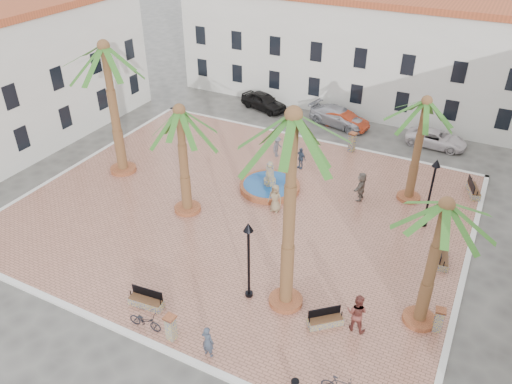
% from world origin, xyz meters
% --- Properties ---
extents(ground, '(120.00, 120.00, 0.00)m').
position_xyz_m(ground, '(0.00, 0.00, 0.00)').
color(ground, '#56544F').
rests_on(ground, ground).
extents(plaza, '(26.00, 22.00, 0.15)m').
position_xyz_m(plaza, '(0.00, 0.00, 0.07)').
color(plaza, '#AB6C58').
rests_on(plaza, ground).
extents(kerb_n, '(26.30, 0.30, 0.16)m').
position_xyz_m(kerb_n, '(0.00, 11.00, 0.08)').
color(kerb_n, silver).
rests_on(kerb_n, ground).
extents(kerb_s, '(26.30, 0.30, 0.16)m').
position_xyz_m(kerb_s, '(0.00, -11.00, 0.08)').
color(kerb_s, silver).
rests_on(kerb_s, ground).
extents(kerb_e, '(0.30, 22.30, 0.16)m').
position_xyz_m(kerb_e, '(13.00, 0.00, 0.08)').
color(kerb_e, silver).
rests_on(kerb_e, ground).
extents(kerb_w, '(0.30, 22.30, 0.16)m').
position_xyz_m(kerb_w, '(-13.00, 0.00, 0.08)').
color(kerb_w, silver).
rests_on(kerb_w, ground).
extents(building_north, '(30.40, 7.40, 9.50)m').
position_xyz_m(building_north, '(-0.00, 19.99, 4.77)').
color(building_north, silver).
rests_on(building_north, ground).
extents(building_west, '(6.40, 24.40, 10.00)m').
position_xyz_m(building_west, '(-19.00, 0.00, 5.02)').
color(building_west, silver).
rests_on(building_west, ground).
extents(fountain, '(3.90, 3.90, 2.01)m').
position_xyz_m(fountain, '(0.56, 2.81, 0.42)').
color(fountain, '#A35330').
rests_on(fountain, plaza).
extents(palm_nw, '(5.72, 5.72, 9.01)m').
position_xyz_m(palm_nw, '(-9.48, 0.36, 7.80)').
color(palm_nw, '#A35330').
rests_on(palm_nw, plaza).
extents(palm_sw, '(5.21, 5.21, 6.88)m').
position_xyz_m(palm_sw, '(-2.82, -1.66, 5.85)').
color(palm_sw, '#A35330').
rests_on(palm_sw, plaza).
extents(palm_s, '(5.24, 5.24, 9.98)m').
position_xyz_m(palm_s, '(5.71, -6.10, 8.80)').
color(palm_s, '#A35330').
rests_on(palm_s, plaza).
extents(palm_e, '(4.86, 4.86, 6.69)m').
position_xyz_m(palm_e, '(11.59, -4.40, 5.73)').
color(palm_e, '#A35330').
rests_on(palm_e, plaza).
extents(palm_ne, '(4.75, 4.75, 6.84)m').
position_xyz_m(palm_ne, '(8.85, 5.77, 5.89)').
color(palm_ne, '#A35330').
rests_on(palm_ne, plaza).
extents(bench_s, '(1.76, 0.69, 0.90)m').
position_xyz_m(bench_s, '(-0.05, -9.29, 0.41)').
color(bench_s, gray).
rests_on(bench_s, plaza).
extents(bench_se, '(1.55, 1.45, 0.86)m').
position_xyz_m(bench_se, '(7.87, -6.58, 0.39)').
color(bench_se, gray).
rests_on(bench_se, plaza).
extents(bench_e, '(0.79, 1.76, 0.89)m').
position_xyz_m(bench_e, '(11.82, 0.35, 0.40)').
color(bench_e, gray).
rests_on(bench_e, plaza).
extents(bench_ne, '(1.08, 1.87, 0.94)m').
position_xyz_m(bench_ne, '(12.38, 8.19, 0.42)').
color(bench_ne, gray).
rests_on(bench_ne, plaza).
extents(lamppost_s, '(0.47, 0.47, 4.30)m').
position_xyz_m(lamppost_s, '(3.93, -6.47, 3.06)').
color(lamppost_s, black).
rests_on(lamppost_s, plaza).
extents(lamppost_e, '(0.47, 0.47, 4.34)m').
position_xyz_m(lamppost_e, '(10.28, 3.28, 3.09)').
color(lamppost_e, black).
rests_on(lamppost_e, plaza).
extents(bollard_se, '(0.50, 0.50, 1.32)m').
position_xyz_m(bollard_se, '(2.18, -10.38, 0.83)').
color(bollard_se, gray).
rests_on(bollard_se, plaza).
extents(bollard_n, '(0.63, 0.63, 1.46)m').
position_xyz_m(bollard_n, '(3.62, 10.40, 0.91)').
color(bollard_n, gray).
rests_on(bollard_n, plaza).
extents(bollard_e, '(0.51, 0.51, 1.25)m').
position_xyz_m(bollard_e, '(12.40, -4.61, 0.80)').
color(bollard_e, gray).
rests_on(bollard_e, plaza).
extents(cyclist_a, '(0.62, 0.43, 1.60)m').
position_xyz_m(cyclist_a, '(4.07, -10.40, 0.95)').
color(cyclist_a, '#363E4E').
rests_on(cyclist_a, plaza).
extents(bicycle_a, '(1.66, 0.68, 0.85)m').
position_xyz_m(bicycle_a, '(0.78, -10.40, 0.58)').
color(bicycle_a, black).
rests_on(bicycle_a, plaza).
extents(cyclist_b, '(0.95, 0.75, 1.95)m').
position_xyz_m(cyclist_b, '(9.14, -6.18, 1.13)').
color(cyclist_b, brown).
rests_on(cyclist_b, plaza).
extents(pedestrian_fountain_a, '(0.89, 0.59, 1.80)m').
position_xyz_m(pedestrian_fountain_a, '(1.94, 0.69, 1.05)').
color(pedestrian_fountain_a, '#836E50').
rests_on(pedestrian_fountain_a, plaza).
extents(pedestrian_fountain_b, '(0.99, 0.70, 1.56)m').
position_xyz_m(pedestrian_fountain_b, '(1.24, 6.29, 0.93)').
color(pedestrian_fountain_b, '#2F3C4F').
rests_on(pedestrian_fountain_b, plaza).
extents(pedestrian_north, '(0.69, 1.06, 1.56)m').
position_xyz_m(pedestrian_north, '(-0.92, 7.11, 0.93)').
color(pedestrian_north, '#4F4F55').
rests_on(pedestrian_north, plaza).
extents(pedestrian_east, '(0.62, 1.77, 1.88)m').
position_xyz_m(pedestrian_east, '(6.14, 4.29, 1.09)').
color(pedestrian_east, '#70645A').
rests_on(pedestrian_east, plaza).
extents(car_black, '(4.75, 3.01, 1.51)m').
position_xyz_m(car_black, '(-5.84, 14.84, 0.75)').
color(car_black, black).
rests_on(car_black, ground).
extents(car_red, '(4.11, 1.97, 1.30)m').
position_xyz_m(car_red, '(1.71, 14.48, 0.65)').
color(car_red, '#B53518').
rests_on(car_red, ground).
extents(car_silver, '(5.45, 3.23, 1.48)m').
position_xyz_m(car_silver, '(1.12, 14.67, 0.74)').
color(car_silver, '#B9BAC3').
rests_on(car_silver, ground).
extents(car_white, '(4.51, 2.21, 1.23)m').
position_xyz_m(car_white, '(8.97, 14.34, 0.62)').
color(car_white, silver).
rests_on(car_white, ground).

